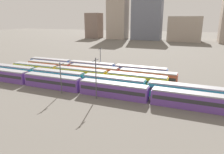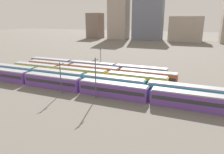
{
  "view_description": "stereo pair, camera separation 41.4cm",
  "coord_description": "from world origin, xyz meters",
  "px_view_note": "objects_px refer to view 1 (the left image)",
  "views": [
    {
      "loc": [
        48.91,
        -45.83,
        19.19
      ],
      "look_at": [
        25.95,
        10.4,
        2.04
      ],
      "focal_mm": 32.84,
      "sensor_mm": 36.0,
      "label": 1
    },
    {
      "loc": [
        49.3,
        -45.68,
        19.19
      ],
      "look_at": [
        25.95,
        10.4,
        2.04
      ],
      "focal_mm": 32.84,
      "sensor_mm": 36.0,
      "label": 2
    }
  ],
  "objects_px": {
    "train_track_2": "(81,74)",
    "catenary_pole_2": "(96,76)",
    "train_track_4": "(91,67)",
    "catenary_pole_0": "(61,76)",
    "train_track_0": "(113,90)",
    "train_track_1": "(147,87)",
    "catenary_pole_1": "(100,58)",
    "train_track_3": "(94,71)"
  },
  "relations": [
    {
      "from": "train_track_2",
      "to": "catenary_pole_2",
      "type": "height_order",
      "value": "catenary_pole_2"
    },
    {
      "from": "train_track_0",
      "to": "catenary_pole_1",
      "type": "distance_m",
      "value": 28.33
    },
    {
      "from": "train_track_0",
      "to": "catenary_pole_1",
      "type": "relative_size",
      "value": 10.41
    },
    {
      "from": "train_track_2",
      "to": "catenary_pole_1",
      "type": "bearing_deg",
      "value": 86.59
    },
    {
      "from": "train_track_2",
      "to": "catenary_pole_2",
      "type": "xyz_separation_m",
      "value": [
        12.3,
        -13.28,
        3.87
      ]
    },
    {
      "from": "train_track_2",
      "to": "catenary_pole_0",
      "type": "distance_m",
      "value": 14.07
    },
    {
      "from": "train_track_3",
      "to": "train_track_4",
      "type": "height_order",
      "value": "same"
    },
    {
      "from": "catenary_pole_1",
      "to": "catenary_pole_2",
      "type": "height_order",
      "value": "catenary_pole_2"
    },
    {
      "from": "train_track_3",
      "to": "catenary_pole_1",
      "type": "bearing_deg",
      "value": 99.28
    },
    {
      "from": "train_track_3",
      "to": "catenary_pole_0",
      "type": "height_order",
      "value": "catenary_pole_0"
    },
    {
      "from": "train_track_0",
      "to": "catenary_pole_0",
      "type": "distance_m",
      "value": 14.21
    },
    {
      "from": "train_track_4",
      "to": "catenary_pole_0",
      "type": "bearing_deg",
      "value": -81.33
    },
    {
      "from": "train_track_1",
      "to": "train_track_4",
      "type": "relative_size",
      "value": 2.02
    },
    {
      "from": "train_track_4",
      "to": "catenary_pole_1",
      "type": "relative_size",
      "value": 6.21
    },
    {
      "from": "train_track_2",
      "to": "catenary_pole_1",
      "type": "height_order",
      "value": "catenary_pole_1"
    },
    {
      "from": "train_track_0",
      "to": "catenary_pole_0",
      "type": "bearing_deg",
      "value": -166.69
    },
    {
      "from": "catenary_pole_1",
      "to": "train_track_1",
      "type": "bearing_deg",
      "value": -39.93
    },
    {
      "from": "catenary_pole_0",
      "to": "catenary_pole_2",
      "type": "bearing_deg",
      "value": 1.81
    },
    {
      "from": "train_track_0",
      "to": "train_track_1",
      "type": "relative_size",
      "value": 0.83
    },
    {
      "from": "train_track_3",
      "to": "train_track_4",
      "type": "bearing_deg",
      "value": 125.27
    },
    {
      "from": "train_track_0",
      "to": "train_track_2",
      "type": "relative_size",
      "value": 1.68
    },
    {
      "from": "catenary_pole_1",
      "to": "train_track_0",
      "type": "bearing_deg",
      "value": -58.11
    },
    {
      "from": "train_track_3",
      "to": "train_track_4",
      "type": "relative_size",
      "value": 1.0
    },
    {
      "from": "train_track_2",
      "to": "train_track_4",
      "type": "distance_m",
      "value": 10.51
    },
    {
      "from": "train_track_0",
      "to": "catenary_pole_2",
      "type": "xyz_separation_m",
      "value": [
        -3.38,
        -2.88,
        3.87
      ]
    },
    {
      "from": "train_track_4",
      "to": "catenary_pole_1",
      "type": "bearing_deg",
      "value": 53.26
    },
    {
      "from": "train_track_4",
      "to": "catenary_pole_2",
      "type": "relative_size",
      "value": 5.34
    },
    {
      "from": "train_track_0",
      "to": "train_track_3",
      "type": "distance_m",
      "value": 20.64
    },
    {
      "from": "train_track_3",
      "to": "catenary_pole_2",
      "type": "distance_m",
      "value": 21.43
    },
    {
      "from": "train_track_0",
      "to": "train_track_4",
      "type": "xyz_separation_m",
      "value": [
        -17.2,
        20.8,
        -0.0
      ]
    },
    {
      "from": "catenary_pole_1",
      "to": "catenary_pole_2",
      "type": "distance_m",
      "value": 29.16
    },
    {
      "from": "train_track_1",
      "to": "catenary_pole_2",
      "type": "distance_m",
      "value": 14.08
    },
    {
      "from": "train_track_4",
      "to": "catenary_pole_0",
      "type": "xyz_separation_m",
      "value": [
        3.66,
        -24.0,
        2.9
      ]
    },
    {
      "from": "train_track_1",
      "to": "catenary_pole_2",
      "type": "xyz_separation_m",
      "value": [
        -10.86,
        -8.08,
        3.87
      ]
    },
    {
      "from": "train_track_1",
      "to": "catenary_pole_1",
      "type": "bearing_deg",
      "value": 140.07
    },
    {
      "from": "train_track_3",
      "to": "train_track_1",
      "type": "bearing_deg",
      "value": -26.35
    },
    {
      "from": "train_track_0",
      "to": "catenary_pole_2",
      "type": "bearing_deg",
      "value": -139.6
    },
    {
      "from": "train_track_4",
      "to": "catenary_pole_2",
      "type": "xyz_separation_m",
      "value": [
        13.81,
        -23.68,
        3.87
      ]
    },
    {
      "from": "catenary_pole_2",
      "to": "train_track_1",
      "type": "bearing_deg",
      "value": 36.65
    },
    {
      "from": "train_track_0",
      "to": "train_track_3",
      "type": "xyz_separation_m",
      "value": [
        -13.52,
        15.6,
        -0.0
      ]
    },
    {
      "from": "catenary_pole_0",
      "to": "train_track_3",
      "type": "bearing_deg",
      "value": 89.95
    },
    {
      "from": "catenary_pole_2",
      "to": "catenary_pole_1",
      "type": "bearing_deg",
      "value": 113.22
    }
  ]
}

